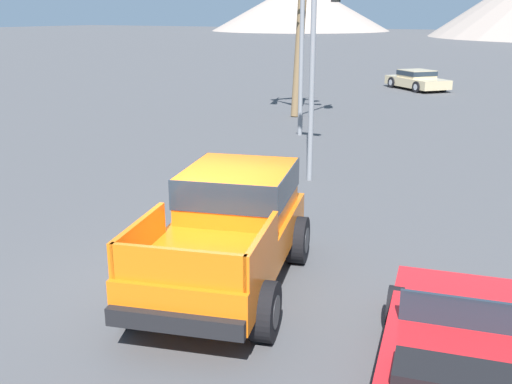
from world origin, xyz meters
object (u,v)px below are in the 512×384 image
at_px(red_convertible_car, 462,364).
at_px(parked_car_tan, 417,79).
at_px(traffic_light_crosswalk, 317,19).
at_px(orange_pickup_truck, 230,223).

bearing_deg(red_convertible_car, parked_car_tan, 94.39).
relative_size(parked_car_tan, traffic_light_crosswalk, 0.73).
xyz_separation_m(red_convertible_car, traffic_light_crosswalk, (-8.44, 14.42, 3.72)).
height_order(orange_pickup_truck, red_convertible_car, orange_pickup_truck).
bearing_deg(traffic_light_crosswalk, orange_pickup_truck, -161.32).
xyz_separation_m(orange_pickup_truck, red_convertible_car, (4.00, -1.30, -0.64)).
bearing_deg(traffic_light_crosswalk, red_convertible_car, -149.66).
xyz_separation_m(orange_pickup_truck, parked_car_tan, (-4.46, 27.59, -0.45)).
relative_size(orange_pickup_truck, traffic_light_crosswalk, 0.85).
distance_m(orange_pickup_truck, red_convertible_car, 4.26).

